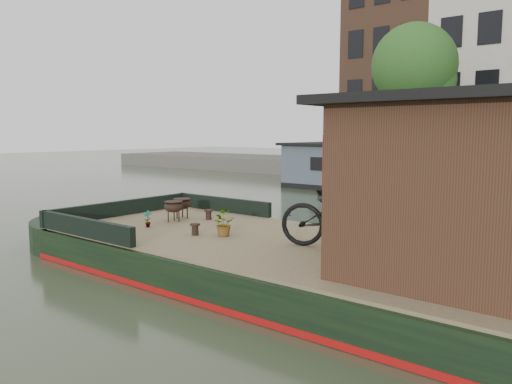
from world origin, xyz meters
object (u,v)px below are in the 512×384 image
Objects in this scene: cabin at (495,187)px; brazier_rear at (174,211)px; bicycle at (346,215)px; dinghy at (351,190)px; brazier_front at (182,208)px; potted_plant_a at (147,219)px.

brazier_rear is at bearing 178.27° from cabin.
dinghy is at bearing 7.10° from bicycle.
brazier_front is 0.16× the size of dinghy.
cabin is 6.82m from brazier_front.
bicycle is (-2.35, 0.28, -0.65)m from cabin.
bicycle is at bearing 1.12° from brazier_rear.
cabin is 2.45m from bicycle.
potted_plant_a is at bearing 81.49° from bicycle.
cabin is 13.54m from dinghy.
dinghy is (-1.16, 10.27, -0.59)m from brazier_front.
potted_plant_a is 11.58m from dinghy.
bicycle is 4.40m from brazier_front.
dinghy is (-1.35, 10.70, -0.59)m from brazier_rear.
brazier_front reaches higher than dinghy.
bicycle reaches higher than brazier_rear.
dinghy is at bearing 96.45° from brazier_front.
bicycle reaches higher than brazier_front.
brazier_rear reaches higher than dinghy.
potted_plant_a is at bearing -175.77° from dinghy.
brazier_front is at bearing 102.31° from potted_plant_a.
cabin is 11.50× the size of potted_plant_a.
cabin is 1.81× the size of bicycle.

